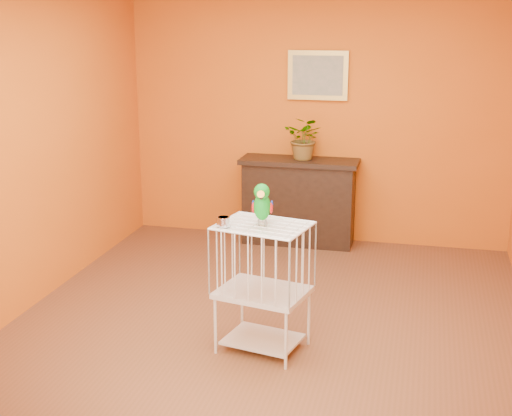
# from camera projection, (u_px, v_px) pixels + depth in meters

# --- Properties ---
(ground) EXTENTS (4.50, 4.50, 0.00)m
(ground) POSITION_uv_depth(u_px,v_px,m) (270.00, 322.00, 5.66)
(ground) COLOR brown
(ground) RESTS_ON ground
(room_shell) EXTENTS (4.50, 4.50, 4.50)m
(room_shell) POSITION_uv_depth(u_px,v_px,m) (271.00, 123.00, 5.24)
(room_shell) COLOR #C85B12
(room_shell) RESTS_ON ground
(console_cabinet) EXTENTS (1.22, 0.44, 0.91)m
(console_cabinet) POSITION_uv_depth(u_px,v_px,m) (299.00, 201.00, 7.48)
(console_cabinet) COLOR black
(console_cabinet) RESTS_ON ground
(potted_plant) EXTENTS (0.49, 0.52, 0.34)m
(potted_plant) POSITION_uv_depth(u_px,v_px,m) (305.00, 143.00, 7.31)
(potted_plant) COLOR #26722D
(potted_plant) RESTS_ON console_cabinet
(framed_picture) EXTENTS (0.62, 0.04, 0.50)m
(framed_picture) POSITION_uv_depth(u_px,v_px,m) (318.00, 75.00, 7.27)
(framed_picture) COLOR gold
(framed_picture) RESTS_ON room_shell
(birdcage) EXTENTS (0.70, 0.59, 0.94)m
(birdcage) POSITION_uv_depth(u_px,v_px,m) (263.00, 286.00, 5.08)
(birdcage) COLOR beige
(birdcage) RESTS_ON ground
(feed_cup) EXTENTS (0.09, 0.09, 0.07)m
(feed_cup) POSITION_uv_depth(u_px,v_px,m) (223.00, 221.00, 4.91)
(feed_cup) COLOR silver
(feed_cup) RESTS_ON birdcage
(parrot) EXTENTS (0.16, 0.28, 0.31)m
(parrot) POSITION_uv_depth(u_px,v_px,m) (262.00, 204.00, 4.90)
(parrot) COLOR #59544C
(parrot) RESTS_ON birdcage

